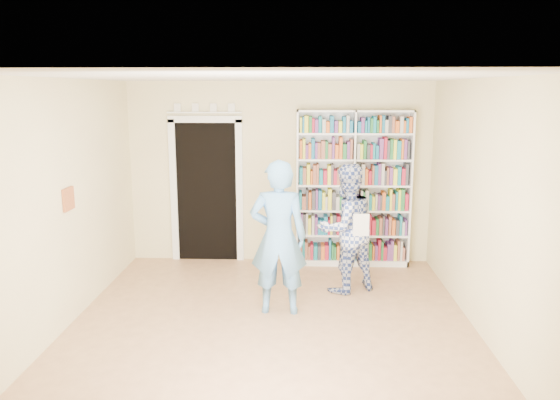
# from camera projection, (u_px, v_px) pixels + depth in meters

# --- Properties ---
(floor) EXTENTS (5.00, 5.00, 0.00)m
(floor) POSITION_uv_depth(u_px,v_px,m) (270.00, 329.00, 5.98)
(floor) COLOR #9D6E4C
(floor) RESTS_ON ground
(ceiling) EXTENTS (5.00, 5.00, 0.00)m
(ceiling) POSITION_uv_depth(u_px,v_px,m) (270.00, 77.00, 5.44)
(ceiling) COLOR white
(ceiling) RESTS_ON wall_back
(wall_back) EXTENTS (4.50, 0.00, 4.50)m
(wall_back) POSITION_uv_depth(u_px,v_px,m) (279.00, 173.00, 8.16)
(wall_back) COLOR #F6EAA9
(wall_back) RESTS_ON floor
(wall_left) EXTENTS (0.00, 5.00, 5.00)m
(wall_left) POSITION_uv_depth(u_px,v_px,m) (59.00, 207.00, 5.80)
(wall_left) COLOR #F6EAA9
(wall_left) RESTS_ON floor
(wall_right) EXTENTS (0.00, 5.00, 5.00)m
(wall_right) POSITION_uv_depth(u_px,v_px,m) (487.00, 211.00, 5.63)
(wall_right) COLOR #F6EAA9
(wall_right) RESTS_ON floor
(bookshelf) EXTENTS (1.67, 0.31, 2.29)m
(bookshelf) POSITION_uv_depth(u_px,v_px,m) (353.00, 188.00, 8.01)
(bookshelf) COLOR white
(bookshelf) RESTS_ON floor
(doorway) EXTENTS (1.10, 0.08, 2.43)m
(doorway) POSITION_uv_depth(u_px,v_px,m) (207.00, 184.00, 8.22)
(doorway) COLOR black
(doorway) RESTS_ON floor
(wall_art) EXTENTS (0.03, 0.25, 0.25)m
(wall_art) POSITION_uv_depth(u_px,v_px,m) (68.00, 199.00, 5.98)
(wall_art) COLOR brown
(wall_art) RESTS_ON wall_left
(man_blue) EXTENTS (0.66, 0.44, 1.81)m
(man_blue) POSITION_uv_depth(u_px,v_px,m) (278.00, 237.00, 6.28)
(man_blue) COLOR #5B94CA
(man_blue) RESTS_ON floor
(man_plaid) EXTENTS (1.02, 0.95, 1.67)m
(man_plaid) POSITION_uv_depth(u_px,v_px,m) (346.00, 228.00, 6.98)
(man_plaid) COLOR navy
(man_plaid) RESTS_ON floor
(paper_sheet) EXTENTS (0.20, 0.02, 0.28)m
(paper_sheet) POSITION_uv_depth(u_px,v_px,m) (361.00, 225.00, 6.69)
(paper_sheet) COLOR white
(paper_sheet) RESTS_ON man_plaid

